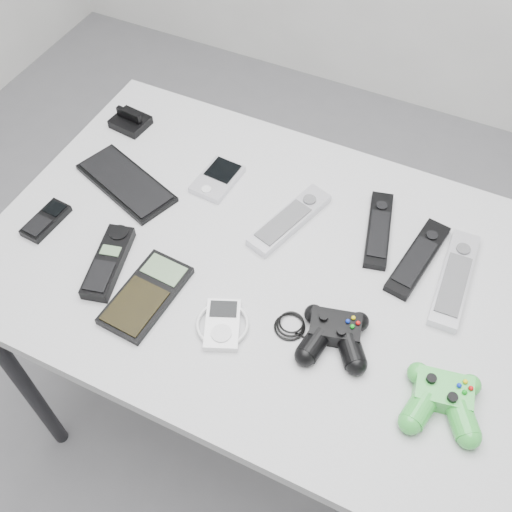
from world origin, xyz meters
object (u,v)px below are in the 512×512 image
at_px(remote_silver_a, 290,219).
at_px(mobile_phone, 46,220).
at_px(calculator, 146,295).
at_px(controller_green, 443,398).
at_px(pda, 217,179).
at_px(remote_black_a, 379,229).
at_px(pda_keyboard, 126,182).
at_px(desk, 277,283).
at_px(mp3_player, 222,324).
at_px(remote_silver_b, 455,278).
at_px(remote_black_b, 418,258).
at_px(controller_black, 334,334).
at_px(cordless_handset, 108,262).

bearing_deg(remote_silver_a, mobile_phone, -137.15).
height_order(calculator, controller_green, controller_green).
relative_size(pda, mobile_phone, 1.10).
bearing_deg(pda, remote_black_a, 6.44).
distance_m(pda_keyboard, remote_silver_a, 0.38).
distance_m(desk, mobile_phone, 0.51).
bearing_deg(calculator, mp3_player, 5.59).
relative_size(pda_keyboard, remote_black_a, 1.21).
relative_size(desk, pda_keyboard, 4.92).
xyz_separation_m(remote_silver_b, controller_green, (0.04, -0.27, 0.01)).
xyz_separation_m(pda_keyboard, remote_silver_a, (0.38, 0.06, 0.00)).
bearing_deg(calculator, remote_black_b, 38.62).
height_order(remote_black_a, controller_green, controller_green).
bearing_deg(remote_silver_a, mp3_player, -74.92).
xyz_separation_m(pda_keyboard, remote_black_a, (0.56, 0.11, 0.00)).
distance_m(pda, controller_green, 0.67).
bearing_deg(remote_black_b, desk, -143.86).
bearing_deg(remote_silver_b, pda, 173.19).
bearing_deg(mobile_phone, remote_silver_a, 29.87).
bearing_deg(remote_silver_a, calculator, -103.38).
distance_m(remote_silver_a, mobile_phone, 0.52).
relative_size(remote_silver_a, controller_green, 1.48).
bearing_deg(pda_keyboard, pda, 47.92).
xyz_separation_m(pda, remote_silver_a, (0.20, -0.04, 0.00)).
distance_m(mobile_phone, calculator, 0.30).
height_order(desk, remote_black_b, remote_black_b).
bearing_deg(controller_black, remote_silver_a, 115.35).
height_order(remote_black_b, calculator, same).
relative_size(pda_keyboard, controller_black, 1.09).
relative_size(desk, cordless_handset, 6.81).
xyz_separation_m(cordless_handset, calculator, (0.11, -0.03, -0.00)).
bearing_deg(remote_black_a, controller_green, -69.30).
relative_size(desk, mp3_player, 11.27).
distance_m(remote_black_a, mobile_phone, 0.71).
distance_m(pda_keyboard, remote_black_a, 0.57).
xyz_separation_m(desk, remote_black_b, (0.25, 0.13, 0.08)).
height_order(pda_keyboard, pda, pda).
distance_m(pda_keyboard, mp3_player, 0.44).
relative_size(mp3_player, controller_black, 0.48).
relative_size(pda_keyboard, controller_green, 1.67).
bearing_deg(cordless_handset, mobile_phone, 154.41).
height_order(pda_keyboard, calculator, calculator).
distance_m(cordless_handset, mp3_player, 0.28).
bearing_deg(remote_silver_b, controller_green, -83.23).
relative_size(desk, remote_black_b, 5.69).
bearing_deg(pda, mp3_player, -56.72).
distance_m(pda, cordless_handset, 0.32).
height_order(remote_black_a, mobile_phone, remote_black_a).
distance_m(desk, calculator, 0.28).
relative_size(pda_keyboard, pda, 2.01).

